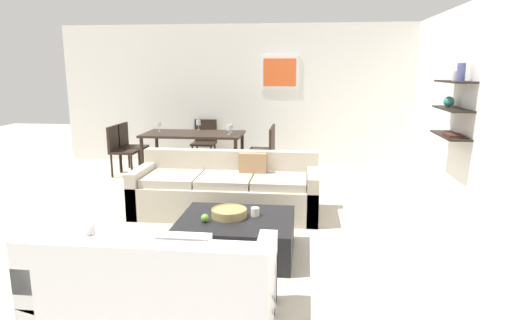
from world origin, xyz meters
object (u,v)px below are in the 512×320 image
loveseat_white (159,289)px  wine_glass_left_far (159,125)px  dining_chair_head (205,139)px  wine_glass_right_near (229,128)px  dining_chair_left_far (129,143)px  apple_on_coffee_table (205,218)px  wine_glass_head (198,123)px  sofa_beige (227,192)px  candle_jar (255,212)px  dining_chair_right_far (267,146)px  dining_table (194,137)px  dining_chair_right_near (264,150)px  coffee_table (236,236)px  decorative_bowl (229,212)px  wine_glass_right_far (231,127)px  dining_chair_left_near (120,147)px

loveseat_white → wine_glass_left_far: size_ratio=9.89×
dining_chair_head → wine_glass_right_near: wine_glass_right_near is taller
dining_chair_left_far → wine_glass_left_far: (0.62, -0.09, 0.37)m
apple_on_coffee_table → wine_glass_head: 4.02m
wine_glass_head → apple_on_coffee_table: bearing=-75.5°
sofa_beige → candle_jar: bearing=-66.7°
dining_chair_right_far → wine_glass_head: 1.35m
sofa_beige → dining_table: bearing=115.0°
dining_table → wine_glass_right_near: 0.69m
dining_table → dining_chair_right_near: (1.28, -0.20, -0.17)m
sofa_beige → dining_chair_head: (-0.96, 2.92, 0.21)m
coffee_table → dining_chair_right_near: bearing=90.2°
wine_glass_head → wine_glass_right_near: wine_glass_head is taller
loveseat_white → dining_table: size_ratio=0.96×
dining_chair_right_near → wine_glass_right_near: size_ratio=5.46×
loveseat_white → dining_chair_left_far: 5.37m
wine_glass_left_far → wine_glass_right_near: size_ratio=1.05×
decorative_bowl → wine_glass_right_far: bearing=99.3°
coffee_table → dining_chair_head: 4.40m
sofa_beige → decorative_bowl: sofa_beige is taller
wine_glass_left_far → dining_chair_right_near: bearing=-9.1°
dining_table → dining_chair_left_near: bearing=-171.1°
loveseat_white → wine_glass_right_near: 4.62m
coffee_table → dining_chair_right_far: dining_chair_right_far is taller
dining_chair_left_near → wine_glass_right_far: 1.99m
dining_table → dining_chair_head: bearing=90.0°
dining_chair_right_far → wine_glass_head: (-1.28, 0.18, 0.38)m
dining_chair_right_near → wine_glass_head: bearing=155.4°
dining_chair_head → wine_glass_left_far: size_ratio=5.18×
loveseat_white → wine_glass_right_far: bearing=93.3°
dining_chair_left_near → dining_chair_right_near: bearing=0.0°
wine_glass_right_far → wine_glass_right_near: bearing=-90.0°
apple_on_coffee_table → wine_glass_head: bearing=104.5°
apple_on_coffee_table → wine_glass_right_near: (-0.34, 3.38, 0.44)m
sofa_beige → wine_glass_head: size_ratio=12.66×
loveseat_white → wine_glass_head: bearing=100.4°
dining_chair_right_far → wine_glass_right_far: (-0.62, -0.09, 0.35)m
dining_chair_right_near → dining_chair_left_near: (-2.56, 0.00, 0.00)m
sofa_beige → dining_chair_right_near: bearing=80.5°
coffee_table → wine_glass_left_far: wine_glass_left_far is taller
coffee_table → dining_table: size_ratio=0.66×
decorative_bowl → wine_glass_right_far: wine_glass_right_far is taller
apple_on_coffee_table → dining_chair_head: size_ratio=0.09×
dining_chair_right_near → dining_chair_head: bearing=140.5°
coffee_table → dining_table: bearing=111.1°
dining_chair_head → dining_chair_right_near: bearing=-39.5°
apple_on_coffee_table → wine_glass_right_far: (-0.34, 3.60, 0.43)m
dining_chair_right_far → wine_glass_right_near: bearing=-153.5°
dining_chair_left_far → wine_glass_head: size_ratio=4.71×
dining_chair_left_near → dining_chair_left_far: bearing=90.0°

